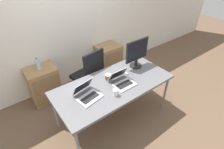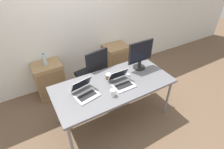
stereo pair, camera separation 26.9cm
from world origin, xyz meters
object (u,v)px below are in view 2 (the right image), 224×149
at_px(cabinet_left, 50,79).
at_px(monitor, 140,55).
at_px(coffee_cup_brown, 109,77).
at_px(mouse, 128,75).
at_px(laptop_right, 85,92).
at_px(coffee_cup_white, 113,93).
at_px(cabinet_right, 116,60).
at_px(laptop_left, 122,82).
at_px(office_chair, 93,78).
at_px(water_bottle, 44,59).

xyz_separation_m(cabinet_left, monitor, (1.41, -1.04, 0.68)).
bearing_deg(coffee_cup_brown, mouse, -13.84).
bearing_deg(laptop_right, coffee_cup_white, -33.17).
bearing_deg(monitor, cabinet_right, 81.79).
height_order(cabinet_left, laptop_left, laptop_left).
bearing_deg(cabinet_right, mouse, -111.42).
distance_m(mouse, coffee_cup_white, 0.56).
relative_size(office_chair, coffee_cup_brown, 11.70).
height_order(monitor, coffee_cup_brown, monitor).
height_order(laptop_right, monitor, monitor).
bearing_deg(cabinet_right, monitor, -98.21).
xyz_separation_m(laptop_left, coffee_cup_brown, (-0.11, 0.23, -0.00)).
bearing_deg(water_bottle, office_chair, -31.87).
bearing_deg(coffee_cup_brown, water_bottle, 126.24).
bearing_deg(laptop_right, mouse, 5.17).
distance_m(laptop_right, coffee_cup_white, 0.40).
bearing_deg(coffee_cup_brown, office_chair, 93.31).
bearing_deg(coffee_cup_white, laptop_left, 30.49).
distance_m(laptop_left, laptop_right, 0.59).
relative_size(laptop_right, coffee_cup_brown, 4.15).
relative_size(cabinet_right, mouse, 12.06).
relative_size(mouse, coffee_cup_white, 0.58).
height_order(office_chair, cabinet_left, office_chair).
relative_size(office_chair, mouse, 18.36).
height_order(office_chair, laptop_left, office_chair).
xyz_separation_m(office_chair, coffee_cup_brown, (0.03, -0.60, 0.40)).
bearing_deg(laptop_right, water_bottle, 103.98).
bearing_deg(mouse, cabinet_right, 68.58).
distance_m(office_chair, coffee_cup_brown, 0.72).
relative_size(laptop_left, coffee_cup_brown, 3.63).
relative_size(water_bottle, mouse, 3.94).
xyz_separation_m(office_chair, cabinet_left, (-0.74, 0.46, -0.06)).
height_order(office_chair, coffee_cup_white, office_chair).
height_order(laptop_right, coffee_cup_white, laptop_right).
relative_size(office_chair, monitor, 2.12).
bearing_deg(laptop_left, laptop_right, 173.20).
relative_size(water_bottle, monitor, 0.45).
height_order(cabinet_right, coffee_cup_brown, coffee_cup_brown).
bearing_deg(laptop_right, cabinet_left, 104.01).
distance_m(office_chair, laptop_left, 0.93).
height_order(cabinet_left, coffee_cup_white, coffee_cup_white).
bearing_deg(cabinet_left, monitor, -36.45).
xyz_separation_m(water_bottle, monitor, (1.41, -1.04, 0.21)).
xyz_separation_m(office_chair, monitor, (0.67, -0.58, 0.63)).
distance_m(cabinet_right, mouse, 1.30).
xyz_separation_m(water_bottle, laptop_left, (0.89, -1.28, -0.01)).
relative_size(monitor, coffee_cup_white, 4.99).
bearing_deg(water_bottle, cabinet_left, -90.00).
relative_size(laptop_left, laptop_right, 0.87).
height_order(laptop_left, coffee_cup_brown, laptop_left).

